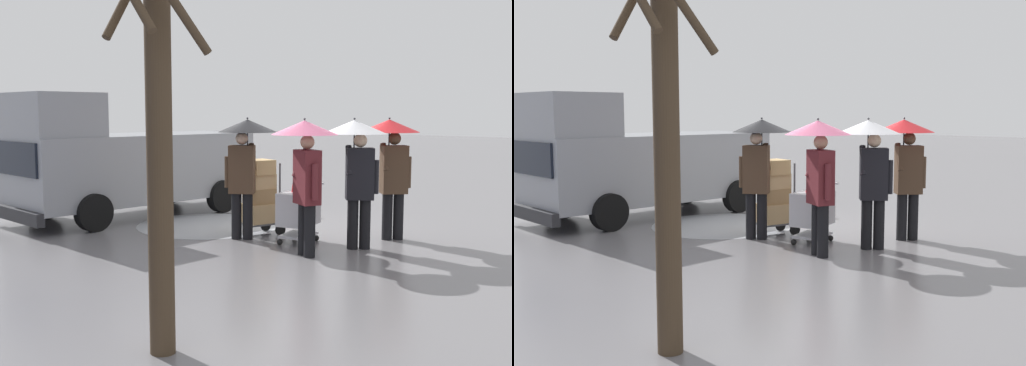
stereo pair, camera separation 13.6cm
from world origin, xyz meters
The scene contains 10 objects.
ground_plane centered at (0.00, 0.00, 0.00)m, with size 90.00×90.00×0.00m, color slate.
slush_patch_under_van centered at (1.59, 0.71, 0.00)m, with size 2.81×2.81×0.01m, color #999BA0.
cargo_van_parked_right centered at (3.63, 1.20, 1.18)m, with size 2.36×5.42×2.60m.
shopping_cart_vendor centered at (-0.77, 0.79, 0.57)m, with size 0.74×0.93×1.04m.
hand_dolly_boxes centered at (0.20, 0.71, 0.74)m, with size 0.66×0.80×1.38m.
pedestrian_pink_side centered at (0.12, 1.18, 1.58)m, with size 1.04×1.04×2.15m.
pedestrian_black_side centered at (-1.76, -0.53, 1.57)m, with size 1.04×1.04×2.15m.
pedestrian_white_side centered at (-1.42, 1.44, 1.58)m, with size 1.04×1.04×2.15m.
pedestrian_far_side centered at (-1.74, 0.51, 1.58)m, with size 1.04×1.04×2.15m.
bare_tree_near centered at (-2.91, 5.49, 2.28)m, with size 1.01×1.03×4.74m.
Camera 2 is at (-7.47, 8.94, 2.25)m, focal length 43.79 mm.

